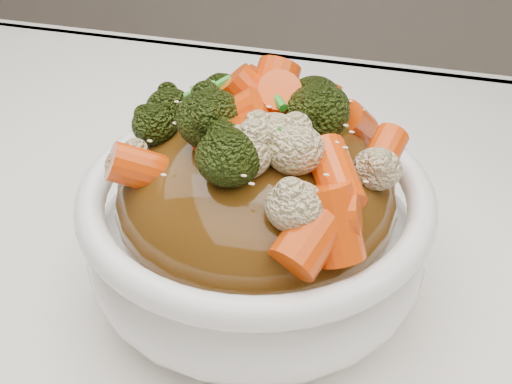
% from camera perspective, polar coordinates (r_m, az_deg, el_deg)
% --- Properties ---
extents(tablecloth, '(1.20, 0.80, 0.04)m').
position_cam_1_polar(tablecloth, '(0.40, 1.29, -14.27)').
color(tablecloth, white).
rests_on(tablecloth, dining_table).
extents(bowl, '(0.26, 0.26, 0.08)m').
position_cam_1_polar(bowl, '(0.38, -0.00, -3.87)').
color(bowl, white).
rests_on(bowl, tablecloth).
extents(sauce_base, '(0.20, 0.20, 0.09)m').
position_cam_1_polar(sauce_base, '(0.36, -0.00, -0.37)').
color(sauce_base, '#4D2E0D').
rests_on(sauce_base, bowl).
extents(carrots, '(0.20, 0.20, 0.05)m').
position_cam_1_polar(carrots, '(0.33, -0.00, 8.17)').
color(carrots, '#E34507').
rests_on(carrots, sauce_base).
extents(broccoli, '(0.20, 0.20, 0.04)m').
position_cam_1_polar(broccoli, '(0.33, -0.00, 8.02)').
color(broccoli, black).
rests_on(broccoli, sauce_base).
extents(cauliflower, '(0.20, 0.20, 0.04)m').
position_cam_1_polar(cauliflower, '(0.33, -0.00, 7.72)').
color(cauliflower, beige).
rests_on(cauliflower, sauce_base).
extents(scallions, '(0.15, 0.15, 0.02)m').
position_cam_1_polar(scallions, '(0.33, -0.00, 8.32)').
color(scallions, '#207E1D').
rests_on(scallions, sauce_base).
extents(sesame_seeds, '(0.18, 0.18, 0.01)m').
position_cam_1_polar(sesame_seeds, '(0.33, -0.00, 8.32)').
color(sesame_seeds, beige).
rests_on(sesame_seeds, sauce_base).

